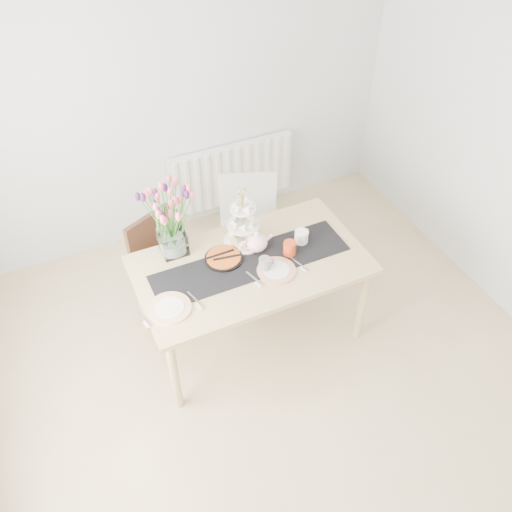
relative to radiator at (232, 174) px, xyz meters
name	(u,v)px	position (x,y,z in m)	size (l,w,h in m)	color
room_shell	(303,278)	(-0.50, -2.19, 0.85)	(4.50, 4.50, 4.50)	tan
radiator	(232,174)	(0.00, 0.00, 0.00)	(1.20, 0.08, 0.60)	white
dining_table	(251,271)	(-0.47, -1.45, 0.22)	(1.60, 0.90, 0.75)	tan
chair_brown	(162,258)	(-0.96, -0.87, 0.04)	(0.56, 0.56, 0.85)	#361F13
chair_white	(249,222)	(-0.20, -0.81, 0.09)	(0.59, 0.59, 0.93)	silver
table_runner	(251,262)	(-0.47, -1.45, 0.30)	(1.40, 0.35, 0.01)	black
tulip_vase	(169,211)	(-0.91, -1.11, 0.66)	(0.65, 0.65, 0.56)	silver
cake_stand	(243,229)	(-0.43, -1.23, 0.42)	(0.29, 0.29, 0.43)	gold
teapot	(257,242)	(-0.38, -1.35, 0.38)	(0.24, 0.20, 0.16)	white
cream_jug	(301,237)	(-0.05, -1.41, 0.35)	(0.10, 0.10, 0.10)	white
tart_tin	(224,258)	(-0.63, -1.34, 0.32)	(0.27, 0.27, 0.03)	black
mug_grey	(265,264)	(-0.41, -1.55, 0.35)	(0.08, 0.08, 0.10)	gray
mug_orange	(290,248)	(-0.19, -1.48, 0.35)	(0.09, 0.09, 0.11)	red
plate_left	(170,308)	(-1.12, -1.61, 0.31)	(0.28, 0.28, 0.01)	silver
plate_right	(276,271)	(-0.35, -1.60, 0.31)	(0.27, 0.27, 0.01)	silver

